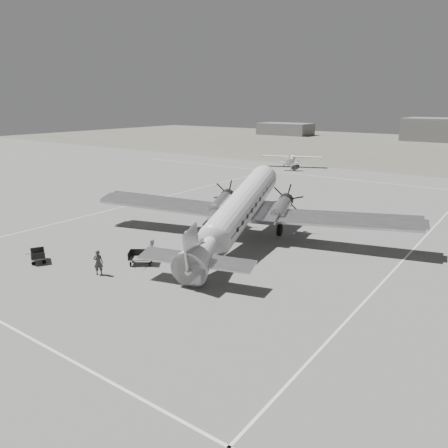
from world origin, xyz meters
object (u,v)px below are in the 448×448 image
(passenger, at_px, (187,241))
(dc3_airliner, at_px, (238,212))
(baggage_cart_far, at_px, (38,256))
(ground_crew, at_px, (98,262))
(baggage_cart_near, at_px, (141,258))
(ramp_agent, at_px, (153,249))
(shed_secondary, at_px, (285,129))
(light_plane_left, at_px, (291,161))

(passenger, bearing_deg, dc3_airliner, -18.44)
(baggage_cart_far, relative_size, ground_crew, 0.91)
(baggage_cart_far, height_order, passenger, passenger)
(baggage_cart_near, bearing_deg, passenger, 42.92)
(ramp_agent, bearing_deg, baggage_cart_near, 179.95)
(ground_crew, bearing_deg, shed_secondary, -104.78)
(baggage_cart_far, distance_m, passenger, 11.09)
(baggage_cart_near, bearing_deg, light_plane_left, 69.47)
(light_plane_left, distance_m, baggage_cart_far, 54.36)
(passenger, bearing_deg, baggage_cart_near, -178.11)
(shed_secondary, height_order, light_plane_left, shed_secondary)
(dc3_airliner, distance_m, ramp_agent, 7.60)
(light_plane_left, xyz_separation_m, baggage_cart_near, (13.69, -49.79, -0.61))
(baggage_cart_near, relative_size, ramp_agent, 1.18)
(dc3_airliner, bearing_deg, baggage_cart_far, -143.98)
(shed_secondary, distance_m, baggage_cart_near, 129.32)
(shed_secondary, bearing_deg, ground_crew, -67.30)
(shed_secondary, relative_size, passenger, 10.85)
(shed_secondary, distance_m, baggage_cart_far, 130.68)
(baggage_cart_far, distance_m, ramp_agent, 8.40)
(ground_crew, height_order, passenger, ground_crew)
(dc3_airliner, height_order, passenger, dc3_airliner)
(baggage_cart_near, relative_size, passenger, 1.07)
(dc3_airliner, distance_m, passenger, 4.80)
(dc3_airliner, distance_m, baggage_cart_far, 15.61)
(passenger, bearing_deg, shed_secondary, 37.77)
(baggage_cart_near, bearing_deg, baggage_cart_far, 176.15)
(shed_secondary, height_order, ramp_agent, shed_secondary)
(ground_crew, distance_m, ramp_agent, 4.52)
(baggage_cart_far, height_order, ramp_agent, ramp_agent)
(dc3_airliner, distance_m, baggage_cart_near, 8.84)
(ground_crew, bearing_deg, baggage_cart_far, -27.11)
(shed_secondary, height_order, passenger, shed_secondary)
(baggage_cart_near, distance_m, passenger, 4.30)
(dc3_airliner, bearing_deg, passenger, -136.76)
(ground_crew, xyz_separation_m, passenger, (1.73, 7.26, -0.05))
(ground_crew, relative_size, ramp_agent, 1.17)
(ramp_agent, bearing_deg, shed_secondary, 16.88)
(baggage_cart_near, height_order, passenger, passenger)
(light_plane_left, relative_size, ramp_agent, 7.06)
(light_plane_left, xyz_separation_m, baggage_cart_far, (7.16, -53.88, -0.65))
(light_plane_left, bearing_deg, ground_crew, -98.95)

